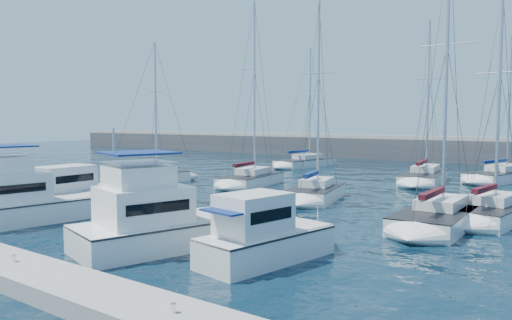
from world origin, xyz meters
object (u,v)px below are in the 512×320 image
Objects in this scene: motor_yacht_port_inner at (15,202)px; sailboat_mid_e at (491,212)px; motor_yacht_port_outer at (73,194)px; motor_yacht_stbd_outer at (262,239)px; sailboat_back_c at (502,176)px; motor_yacht_stbd_inner at (156,223)px; sailboat_back_a at (305,163)px; sailboat_mid_a at (150,176)px; sailboat_back_b at (424,177)px; sailboat_mid_c at (315,193)px; sailboat_mid_b at (251,179)px; sailboat_mid_d at (439,217)px.

sailboat_mid_e reaches higher than motor_yacht_port_inner.
motor_yacht_stbd_outer is (16.77, -2.70, -0.00)m from motor_yacht_port_outer.
motor_yacht_port_inner is 40.84m from sailboat_back_c.
motor_yacht_stbd_outer is at bearing 27.89° from motor_yacht_stbd_inner.
motor_yacht_stbd_inner reaches higher than motor_yacht_port_outer.
sailboat_back_a is at bearing 92.57° from motor_yacht_port_outer.
sailboat_back_a is (-19.82, 36.85, -0.43)m from motor_yacht_stbd_outer.
motor_yacht_port_inner is at bearing -75.77° from motor_yacht_port_outer.
sailboat_mid_a is 0.88× the size of sailboat_back_a.
motor_yacht_port_outer is at bearing 178.91° from motor_yacht_stbd_inner.
motor_yacht_port_inner is at bearing -119.96° from sailboat_back_b.
motor_yacht_stbd_outer is 0.47× the size of sailboat_mid_a.
sailboat_back_b reaches higher than sailboat_mid_c.
sailboat_mid_e is at bearing 71.46° from motor_yacht_stbd_inner.
sailboat_mid_a is 25.14m from sailboat_back_b.
sailboat_back_a is (-5.28, 18.21, -0.04)m from sailboat_mid_b.
sailboat_mid_a reaches higher than motor_yacht_stbd_inner.
sailboat_mid_a is at bearing 156.82° from motor_yacht_stbd_outer.
sailboat_mid_e is 34.08m from sailboat_back_a.
sailboat_back_c is at bearing 56.59° from motor_yacht_port_outer.
sailboat_mid_d is at bearing -79.01° from sailboat_back_b.
motor_yacht_port_inner is at bearing -147.91° from sailboat_mid_d.
sailboat_back_c is (22.32, -1.93, -0.01)m from sailboat_back_a.
motor_yacht_stbd_inner is at bearing -118.77° from sailboat_mid_e.
motor_yacht_stbd_inner is at bearing -20.07° from motor_yacht_port_outer.
sailboat_back_b reaches higher than sailboat_mid_a.
sailboat_mid_a is at bearing -175.74° from sailboat_mid_e.
sailboat_mid_b reaches higher than motor_yacht_port_inner.
sailboat_mid_c is at bearing 110.07° from motor_yacht_stbd_inner.
sailboat_back_c is (25.98, 19.77, -0.01)m from sailboat_mid_a.
sailboat_mid_e reaches higher than motor_yacht_port_outer.
motor_yacht_port_inner is 0.72× the size of sailboat_back_c.
motor_yacht_port_outer and motor_yacht_stbd_outer have the same top height.
motor_yacht_stbd_outer is 0.40× the size of sailboat_mid_d.
sailboat_mid_b is at bearing -119.76° from sailboat_back_c.
sailboat_back_a reaches higher than sailboat_mid_a.
motor_yacht_port_outer is at bearing -42.53° from sailboat_mid_a.
sailboat_mid_d is 20.09m from sailboat_back_b.
sailboat_mid_a is 0.95× the size of sailboat_back_c.
sailboat_mid_b is at bearing -67.82° from sailboat_back_a.
sailboat_mid_c is at bearing -177.35° from sailboat_mid_e.
motor_yacht_port_outer is 14.14m from sailboat_mid_a.
sailboat_back_c is (8.52, 20.04, -0.04)m from sailboat_mid_c.
sailboat_mid_c is at bearing 69.01° from motor_yacht_port_inner.
motor_yacht_port_inner is at bearing -101.53° from sailboat_mid_b.
motor_yacht_stbd_inner is 0.63× the size of sailboat_mid_e.
sailboat_back_c is at bearing 52.53° from sailboat_mid_c.
motor_yacht_stbd_outer is 35.01m from sailboat_back_c.
sailboat_mid_a is at bearing 123.92° from motor_yacht_port_inner.
motor_yacht_port_outer is at bearing -146.69° from sailboat_mid_e.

